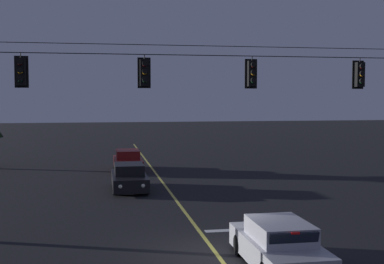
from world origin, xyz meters
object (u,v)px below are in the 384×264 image
Objects in this scene: traffic_light_left_inner at (144,73)px; traffic_light_centre at (252,73)px; car_waiting_near_lane at (279,246)px; car_oncoming_trailing at (128,161)px; car_oncoming_lead at (129,178)px; traffic_light_leftmost at (21,71)px; traffic_light_right_inner at (360,74)px.

traffic_light_left_inner is 1.00× the size of traffic_light_centre.
traffic_light_left_inner is at bearing 180.00° from traffic_light_centre.
traffic_light_centre reaches higher than car_waiting_near_lane.
car_oncoming_trailing is at bearing 89.18° from traffic_light_left_inner.
traffic_light_leftmost is at bearing -116.24° from car_oncoming_lead.
traffic_light_leftmost is 12.78m from traffic_light_right_inner.
car_oncoming_lead is at bearing 90.70° from traffic_light_left_inner.
traffic_light_centre is at bearing 180.00° from traffic_light_right_inner.
traffic_light_right_inner is 13.15m from car_oncoming_lead.
traffic_light_leftmost and traffic_light_right_inner have the same top height.
traffic_light_centre and traffic_light_right_inner have the same top height.
car_oncoming_trailing is (4.54, 15.86, -5.17)m from traffic_light_leftmost.
car_waiting_near_lane is at bearing -97.70° from traffic_light_centre.
traffic_light_right_inner is 8.75m from car_waiting_near_lane.
traffic_light_right_inner is 0.28× the size of car_waiting_near_lane.
traffic_light_left_inner is 16.69m from car_oncoming_trailing.
car_waiting_near_lane is 21.03m from car_oncoming_trailing.
traffic_light_centre is at bearing 0.00° from traffic_light_left_inner.
traffic_light_left_inner is 0.28× the size of car_waiting_near_lane.
traffic_light_right_inner reaches higher than car_oncoming_lead.
traffic_light_leftmost is 1.00× the size of traffic_light_left_inner.
traffic_light_centre is 0.28× the size of car_oncoming_trailing.
car_waiting_near_lane and car_oncoming_lead have the same top height.
car_oncoming_lead is 1.00× the size of car_oncoming_trailing.
traffic_light_leftmost reaches higher than car_waiting_near_lane.
traffic_light_leftmost is 1.00× the size of traffic_light_centre.
traffic_light_right_inner is (8.46, 0.00, 0.00)m from traffic_light_left_inner.
traffic_light_leftmost is at bearing 180.00° from traffic_light_left_inner.
car_oncoming_lead is 7.33m from car_oncoming_trailing.
traffic_light_left_inner reaches higher than car_oncoming_lead.
traffic_light_leftmost is at bearing -105.97° from car_oncoming_trailing.
traffic_light_left_inner and traffic_light_right_inner have the same top height.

